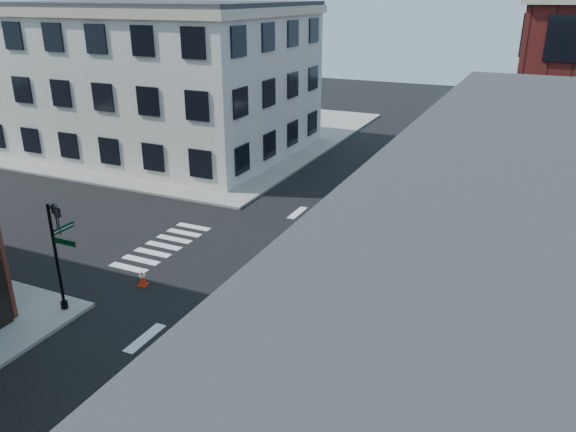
# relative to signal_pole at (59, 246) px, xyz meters

# --- Properties ---
(ground) EXTENTS (120.00, 120.00, 0.00)m
(ground) POSITION_rel_signal_pole_xyz_m (6.72, 6.68, -2.86)
(ground) COLOR black
(ground) RESTS_ON ground
(sidewalk_nw) EXTENTS (30.00, 30.00, 0.15)m
(sidewalk_nw) POSITION_rel_signal_pole_xyz_m (-14.28, 27.68, -2.78)
(sidewalk_nw) COLOR gray
(sidewalk_nw) RESTS_ON ground
(building_nw) EXTENTS (22.00, 16.00, 11.00)m
(building_nw) POSITION_rel_signal_pole_xyz_m (-12.28, 22.68, 2.64)
(building_nw) COLOR #B9B6A9
(building_nw) RESTS_ON ground
(tree_near) EXTENTS (2.69, 2.69, 4.49)m
(tree_near) POSITION_rel_signal_pole_xyz_m (14.28, 16.65, 0.30)
(tree_near) COLOR black
(tree_near) RESTS_ON ground
(tree_far) EXTENTS (2.43, 2.43, 4.07)m
(tree_far) POSITION_rel_signal_pole_xyz_m (14.28, 22.65, 0.02)
(tree_far) COLOR black
(tree_far) RESTS_ON ground
(signal_pole) EXTENTS (1.29, 1.24, 4.60)m
(signal_pole) POSITION_rel_signal_pole_xyz_m (0.00, 0.00, 0.00)
(signal_pole) COLOR black
(signal_pole) RESTS_ON ground
(box_truck) EXTENTS (7.59, 2.44, 3.41)m
(box_truck) POSITION_rel_signal_pole_xyz_m (16.07, 1.75, -1.08)
(box_truck) COLOR silver
(box_truck) RESTS_ON ground
(traffic_cone) EXTENTS (0.44, 0.44, 0.70)m
(traffic_cone) POSITION_rel_signal_pole_xyz_m (1.38, 2.92, -2.52)
(traffic_cone) COLOR red
(traffic_cone) RESTS_ON ground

